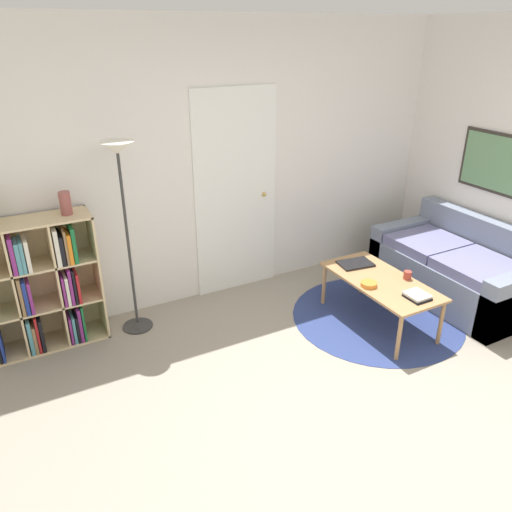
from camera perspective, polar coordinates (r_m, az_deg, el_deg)
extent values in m
plane|color=gray|center=(3.61, 13.78, -19.67)|extent=(14.00, 14.00, 0.00)
cube|color=silver|center=(4.77, -4.04, 10.35)|extent=(7.77, 0.05, 2.60)
cube|color=white|center=(4.88, -2.31, 7.06)|extent=(0.86, 0.02, 2.00)
sphere|color=tan|center=(5.00, 0.94, 7.06)|extent=(0.04, 0.04, 0.04)
cube|color=silver|center=(5.37, 26.53, 9.48)|extent=(0.05, 5.39, 2.60)
cube|color=#332D28|center=(5.41, 25.44, 9.65)|extent=(0.02, 0.70, 0.58)
cube|color=#669366|center=(5.40, 25.36, 9.64)|extent=(0.01, 0.64, 0.52)
cylinder|color=navy|center=(4.86, 13.63, -6.72)|extent=(1.58, 1.58, 0.01)
cube|color=beige|center=(4.48, -17.70, -1.87)|extent=(0.02, 0.34, 1.12)
cube|color=beige|center=(4.23, -25.09, 3.50)|extent=(0.99, 0.34, 0.02)
cube|color=beige|center=(4.71, -22.66, -9.11)|extent=(0.99, 0.34, 0.02)
cube|color=beige|center=(4.59, -24.04, -2.30)|extent=(0.99, 0.02, 1.12)
cube|color=beige|center=(4.44, -25.84, -3.55)|extent=(0.02, 0.32, 1.09)
cube|color=beige|center=(4.45, -21.80, -2.73)|extent=(0.02, 0.32, 1.09)
cube|color=beige|center=(4.53, -23.43, -5.17)|extent=(0.96, 0.32, 0.02)
cube|color=beige|center=(4.37, -24.22, -1.03)|extent=(0.96, 0.32, 0.02)
cube|color=navy|center=(4.60, -27.17, -8.53)|extent=(0.02, 0.25, 0.30)
cube|color=teal|center=(4.60, -24.49, -7.93)|extent=(0.03, 0.27, 0.30)
cube|color=olive|center=(4.59, -24.03, -8.32)|extent=(0.03, 0.21, 0.25)
cube|color=#B21E23|center=(4.60, -23.82, -7.68)|extent=(0.02, 0.27, 0.33)
cube|color=black|center=(4.59, -23.39, -7.86)|extent=(0.03, 0.23, 0.30)
cube|color=#7F287A|center=(4.60, -20.53, -7.59)|extent=(0.02, 0.22, 0.25)
cube|color=teal|center=(4.61, -20.21, -7.51)|extent=(0.02, 0.22, 0.25)
cube|color=black|center=(4.60, -19.83, -7.55)|extent=(0.02, 0.19, 0.25)
cube|color=#7F287A|center=(4.59, -19.59, -7.09)|extent=(0.03, 0.20, 0.31)
cube|color=#196B38|center=(4.61, -19.32, -6.77)|extent=(0.02, 0.26, 0.33)
cube|color=olive|center=(4.39, -25.34, -3.96)|extent=(0.03, 0.20, 0.32)
cube|color=navy|center=(4.40, -24.91, -4.00)|extent=(0.03, 0.22, 0.29)
cube|color=#7F287A|center=(4.42, -24.48, -3.92)|extent=(0.03, 0.25, 0.28)
cube|color=#7F287A|center=(4.44, -21.29, -3.34)|extent=(0.02, 0.25, 0.26)
cube|color=silver|center=(4.43, -20.91, -3.33)|extent=(0.03, 0.24, 0.26)
cube|color=#7F287A|center=(4.41, -20.55, -3.01)|extent=(0.02, 0.20, 0.32)
cube|color=black|center=(4.43, -20.23, -2.86)|extent=(0.02, 0.25, 0.31)
cube|color=#B21E23|center=(4.42, -19.79, -3.18)|extent=(0.02, 0.19, 0.27)
cube|color=#7F287A|center=(4.25, -26.15, 0.24)|extent=(0.03, 0.20, 0.30)
cube|color=teal|center=(4.25, -25.60, 0.01)|extent=(0.03, 0.19, 0.25)
cube|color=teal|center=(4.26, -25.21, 0.19)|extent=(0.03, 0.22, 0.26)
cube|color=silver|center=(4.25, -24.73, 0.25)|extent=(0.03, 0.20, 0.26)
cube|color=silver|center=(4.27, -21.96, 1.18)|extent=(0.03, 0.23, 0.30)
cube|color=black|center=(4.29, -21.46, 0.94)|extent=(0.03, 0.25, 0.24)
cube|color=olive|center=(4.28, -21.09, 1.27)|extent=(0.02, 0.24, 0.29)
cube|color=orange|center=(4.28, -20.66, 1.05)|extent=(0.03, 0.21, 0.25)
cube|color=#196B38|center=(4.28, -20.26, 1.47)|extent=(0.03, 0.22, 0.30)
cylinder|color=#333333|center=(4.70, -13.35, -7.78)|extent=(0.27, 0.27, 0.01)
cylinder|color=#333333|center=(4.32, -14.42, 1.59)|extent=(0.02, 0.02, 1.58)
cone|color=white|center=(4.09, -15.60, 11.83)|extent=(0.27, 0.27, 0.10)
cube|color=gray|center=(5.36, 21.57, -2.20)|extent=(0.85, 1.57, 0.42)
cube|color=gray|center=(5.54, 24.19, 0.21)|extent=(0.16, 1.57, 0.77)
cube|color=gray|center=(5.75, 16.51, 1.18)|extent=(0.85, 0.16, 0.56)
cube|color=slate|center=(5.02, 24.05, -1.13)|extent=(0.65, 0.61, 0.10)
cube|color=slate|center=(5.38, 18.99, 1.41)|extent=(0.65, 0.61, 0.10)
cube|color=#AD7F51|center=(4.57, 14.09, -2.76)|extent=(0.55, 1.11, 0.02)
cylinder|color=#AD7F51|center=(4.22, 16.01, -8.98)|extent=(0.04, 0.04, 0.42)
cylinder|color=#AD7F51|center=(4.88, 7.78, -3.24)|extent=(0.04, 0.04, 0.42)
cylinder|color=#AD7F51|center=(4.52, 20.38, -7.18)|extent=(0.04, 0.04, 0.42)
cylinder|color=#AD7F51|center=(5.15, 12.04, -2.03)|extent=(0.04, 0.04, 0.42)
cube|color=black|center=(4.79, 11.30, -0.87)|extent=(0.34, 0.25, 0.02)
cylinder|color=orange|center=(4.42, 12.76, -3.16)|extent=(0.14, 0.14, 0.04)
cube|color=black|center=(4.34, 17.94, -4.53)|extent=(0.17, 0.18, 0.02)
cube|color=silver|center=(4.34, 17.94, -4.24)|extent=(0.17, 0.18, 0.02)
cylinder|color=#A33D33|center=(4.62, 16.93, -2.11)|extent=(0.07, 0.07, 0.07)
cylinder|color=#934C47|center=(4.22, -20.95, 5.66)|extent=(0.09, 0.09, 0.19)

